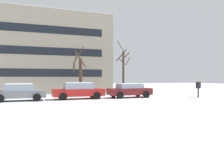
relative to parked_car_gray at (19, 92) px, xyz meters
The scene contains 9 objects.
ground_plane 7.97m from the parked_car_gray, 84.49° to the right, with size 120.00×120.00×0.00m, color white.
road_surface 5.01m from the parked_car_gray, 81.15° to the right, with size 80.00×8.01×0.00m.
parked_car_gray is the anchor object (origin of this frame).
parked_car_red 4.98m from the parked_car_gray, ahead, with size 4.59×1.99×1.50m.
parked_car_maroon 9.96m from the parked_car_gray, ahead, with size 4.18×2.04×1.38m.
pedestrian_crossing 16.56m from the parked_car_gray, ahead, with size 0.36×0.45×1.72m.
tree_far_right 12.07m from the parked_car_gray, 20.10° to the left, with size 1.51×1.50×6.17m.
tree_far_mid 7.33m from the parked_car_gray, 33.11° to the left, with size 1.49×1.70×5.42m.
building_far_left 12.80m from the parked_car_gray, 74.31° to the left, with size 15.30×9.78×10.05m.
Camera 1 is at (-0.12, -12.35, 1.91)m, focal length 36.36 mm.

